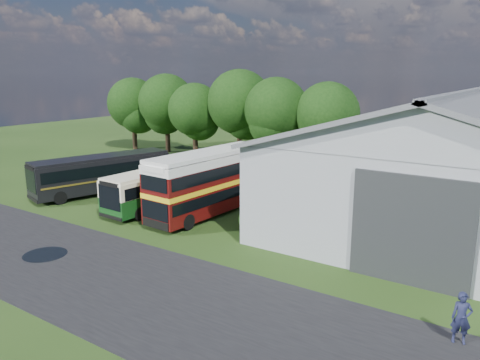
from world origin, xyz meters
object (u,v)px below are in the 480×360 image
Objects in this scene: bus_dark_single at (102,173)px; bus_green_single at (166,185)px; bus_maroon_double at (210,183)px; visitor_a at (461,318)px; storage_shed at (462,154)px.

bus_green_single is at bearing 16.75° from bus_dark_single.
bus_maroon_double reaches higher than visitor_a.
storage_shed is 2.26× the size of bus_dark_single.
visitor_a is at bearing -17.14° from bus_green_single.
bus_dark_single is (-10.35, -0.27, -0.54)m from bus_maroon_double.
bus_green_single is 1.01× the size of bus_maroon_double.
storage_shed is at bearing 35.54° from bus_dark_single.
bus_maroon_double is 18.18m from visitor_a.
storage_shed is 2.47× the size of bus_green_single.
bus_dark_single is at bearing 147.89° from visitor_a.
visitor_a is (20.33, -7.21, -0.52)m from bus_green_single.
visitor_a is at bearing -20.44° from bus_maroon_double.
bus_green_single is 3.81m from bus_maroon_double.
storage_shed is 13.19× the size of visitor_a.
bus_green_single is 5.34× the size of visitor_a.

